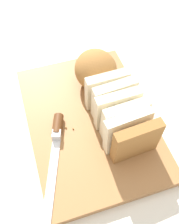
# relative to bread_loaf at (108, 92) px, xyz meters

# --- Properties ---
(ground_plane) EXTENTS (3.00, 3.00, 0.00)m
(ground_plane) POSITION_rel_bread_loaf_xyz_m (0.03, -0.06, -0.08)
(ground_plane) COLOR silver
(cutting_board) EXTENTS (0.44, 0.31, 0.02)m
(cutting_board) POSITION_rel_bread_loaf_xyz_m (0.03, -0.06, -0.06)
(cutting_board) COLOR #9E6B3D
(cutting_board) RESTS_ON ground_plane
(bread_loaf) EXTENTS (0.31, 0.13, 0.11)m
(bread_loaf) POSITION_rel_bread_loaf_xyz_m (0.00, 0.00, 0.00)
(bread_loaf) COLOR #996633
(bread_loaf) RESTS_ON cutting_board
(bread_knife) EXTENTS (0.26, 0.11, 0.02)m
(bread_knife) POSITION_rel_bread_loaf_xyz_m (0.06, -0.15, -0.04)
(bread_knife) COLOR silver
(bread_knife) RESTS_ON cutting_board
(crumb_near_knife) EXTENTS (0.00, 0.00, 0.00)m
(crumb_near_knife) POSITION_rel_bread_loaf_xyz_m (0.05, -0.11, -0.05)
(crumb_near_knife) COLOR #A8753D
(crumb_near_knife) RESTS_ON cutting_board
(crumb_near_loaf) EXTENTS (0.00, 0.00, 0.00)m
(crumb_near_loaf) POSITION_rel_bread_loaf_xyz_m (-0.03, 0.01, -0.05)
(crumb_near_loaf) COLOR #A8753D
(crumb_near_loaf) RESTS_ON cutting_board
(crumb_stray_left) EXTENTS (0.00, 0.00, 0.00)m
(crumb_stray_left) POSITION_rel_bread_loaf_xyz_m (0.04, -0.12, -0.05)
(crumb_stray_left) COLOR #A8753D
(crumb_stray_left) RESTS_ON cutting_board
(crumb_stray_right) EXTENTS (0.01, 0.01, 0.01)m
(crumb_stray_right) POSITION_rel_bread_loaf_xyz_m (0.02, -0.00, -0.05)
(crumb_stray_right) COLOR #A8753D
(crumb_stray_right) RESTS_ON cutting_board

